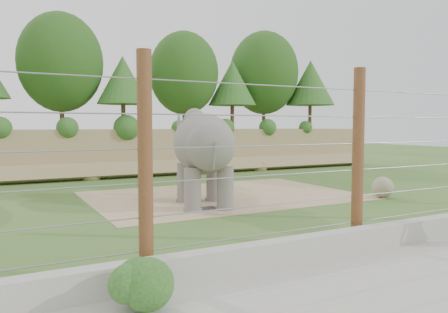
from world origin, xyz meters
name	(u,v)px	position (x,y,z in m)	size (l,w,h in m)	color
ground	(253,210)	(0.00, 0.00, 0.00)	(90.00, 90.00, 0.00)	#386424
back_embankment	(146,104)	(0.59, 12.68, 3.97)	(30.00, 5.52, 8.77)	tan
dirt_patch	(223,195)	(0.50, 3.00, 0.01)	(10.00, 7.00, 0.02)	tan
drain_grate	(203,209)	(-1.43, 0.73, 0.04)	(1.00, 0.60, 0.03)	#262628
elephant	(204,158)	(-1.10, 1.38, 1.63)	(1.73, 4.03, 3.26)	#69635E
stone_ball	(383,187)	(5.50, -0.30, 0.41)	(0.78, 0.78, 0.78)	gray
retaining_wall	(373,237)	(0.00, -5.00, 0.25)	(26.00, 0.35, 0.50)	#A7A59A
barrier_fence	(358,157)	(0.00, -4.50, 2.00)	(20.26, 0.26, 4.00)	#582814
walkway_shrub	(135,286)	(-5.59, -5.80, 0.40)	(0.78, 0.78, 0.78)	#1F5417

